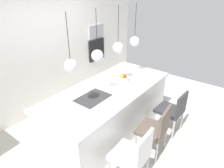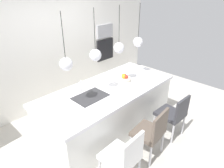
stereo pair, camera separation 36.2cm
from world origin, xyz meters
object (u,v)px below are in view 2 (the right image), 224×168
Objects in this scene: fruit_bowl at (124,78)px; chair_near at (124,156)px; chair_far at (173,113)px; microwave at (105,31)px; oven at (105,49)px; chair_middle at (152,131)px.

chair_near is (-1.13, -0.98, -0.47)m from fruit_bowl.
chair_far is at bearing -75.38° from fruit_bowl.
fruit_bowl reaches higher than chair_far.
microwave is 0.96× the size of oven.
fruit_bowl is 0.29× the size of chair_near.
oven is at bearing 49.97° from chair_near.
oven is at bearing 0.00° from microwave.
chair_near is at bearing -130.03° from oven.
fruit_bowl reaches higher than chair_near.
chair_far is (-0.77, -2.55, -0.99)m from microwave.
chair_middle is 1.04× the size of chair_far.
chair_middle reaches higher than chair_near.
microwave reaches higher than chair_far.
microwave reaches higher than chair_near.
microwave is 3.48m from chair_near.
chair_middle is at bearing -119.93° from oven.
chair_far is (0.70, 0.00, -0.02)m from chair_middle.
oven reaches higher than chair_middle.
chair_middle is (-0.45, -0.97, -0.45)m from fruit_bowl.
chair_near is 1.03× the size of chair_far.
chair_middle is (-1.47, -2.55, -0.97)m from microwave.
chair_far is (0.25, -0.97, -0.47)m from fruit_bowl.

